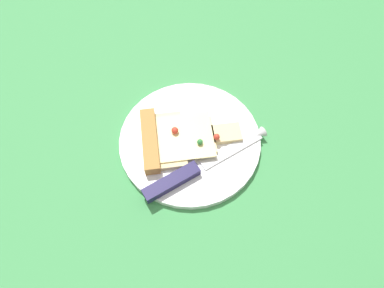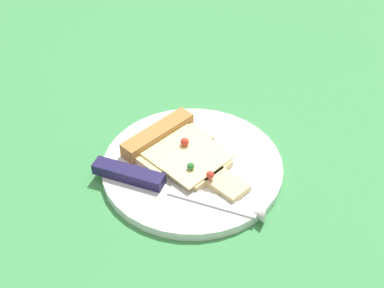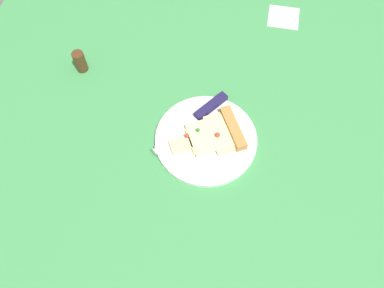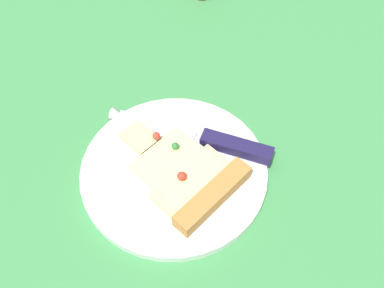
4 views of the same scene
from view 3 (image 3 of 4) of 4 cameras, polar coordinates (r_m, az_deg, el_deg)
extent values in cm
cube|color=#3D8C4C|center=(93.79, 5.45, -5.42)|extent=(153.40, 153.40, 3.00)
cube|color=white|center=(125.65, 13.23, 17.55)|extent=(9.00, 9.00, 0.20)
cylinder|color=silver|center=(95.96, 2.06, 0.67)|extent=(25.11, 25.11, 1.30)
cube|color=beige|center=(95.80, 4.34, 1.67)|extent=(10.58, 12.53, 1.00)
cube|color=beige|center=(94.68, 1.23, 0.76)|extent=(8.39, 9.01, 1.00)
cube|color=beige|center=(93.94, -1.66, -0.08)|extent=(6.29, 5.67, 1.00)
cube|color=#F2E099|center=(94.59, 2.67, 1.37)|extent=(13.20, 12.89, 0.30)
cube|color=#B27A3D|center=(96.01, 6.04, 2.33)|extent=(8.09, 11.76, 2.20)
sphere|color=red|center=(93.80, 3.75, 1.34)|extent=(1.21, 1.21, 1.21)
sphere|color=red|center=(93.60, -0.73, 1.26)|extent=(1.08, 1.08, 1.08)
sphere|color=#2D7A38|center=(94.39, 0.89, 2.05)|extent=(1.02, 1.02, 1.02)
cube|color=silver|center=(95.68, -2.43, 1.33)|extent=(8.83, 10.78, 0.30)
cone|color=silver|center=(94.04, -5.18, -0.81)|extent=(2.80, 2.80, 2.00)
cube|color=#1E1947|center=(99.43, 2.79, 5.56)|extent=(7.79, 9.30, 1.60)
cylinder|color=#4C2D19|center=(110.97, -16.05, 11.53)|extent=(3.15, 3.15, 6.20)
camera|label=1|loc=(0.82, -2.33, 40.34)|focal=32.45mm
camera|label=2|loc=(0.91, -37.90, 32.79)|focal=52.53mm
camera|label=4|loc=(0.59, 33.56, 13.13)|focal=39.49mm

